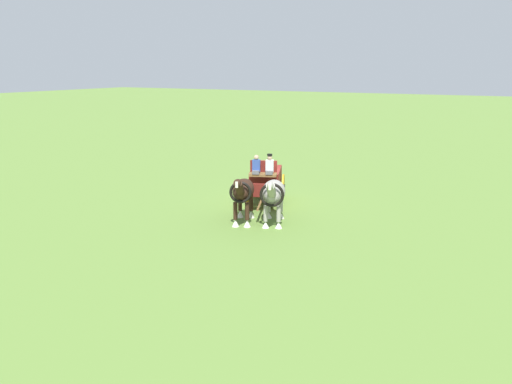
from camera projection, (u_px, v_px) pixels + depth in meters
The scene contains 4 objects.
ground_plane at pixel (266, 202), 25.81m from camera, with size 220.00×220.00×0.00m, color olive.
show_wagon at pixel (266, 180), 25.36m from camera, with size 5.39×2.88×2.69m.
draft_horse_near at pixel (273, 194), 21.97m from camera, with size 3.03×1.72×2.20m.
draft_horse_off at pixel (243, 192), 22.09m from camera, with size 2.92×1.63×2.25m.
Camera 1 is at (22.18, 11.46, 6.57)m, focal length 36.44 mm.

